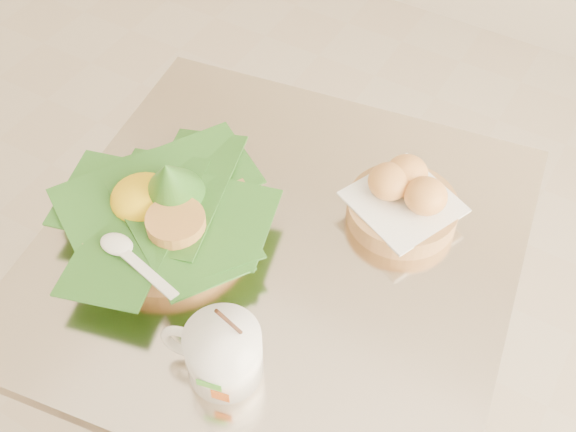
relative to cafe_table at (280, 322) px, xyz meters
The scene contains 5 objects.
floor 0.56m from the cafe_table, 163.82° to the right, with size 3.60×3.60×0.00m, color beige.
cafe_table is the anchor object (origin of this frame).
rice_basket 0.32m from the cafe_table, 160.66° to the right, with size 0.33×0.33×0.16m.
bread_basket 0.33m from the cafe_table, 47.76° to the left, with size 0.19×0.19×0.09m.
coffee_mug 0.35m from the cafe_table, 78.01° to the right, with size 0.14×0.10×0.17m.
Camera 1 is at (0.52, -0.52, 1.61)m, focal length 45.00 mm.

